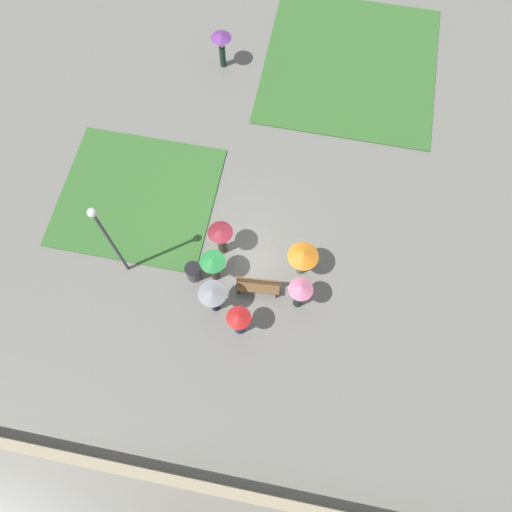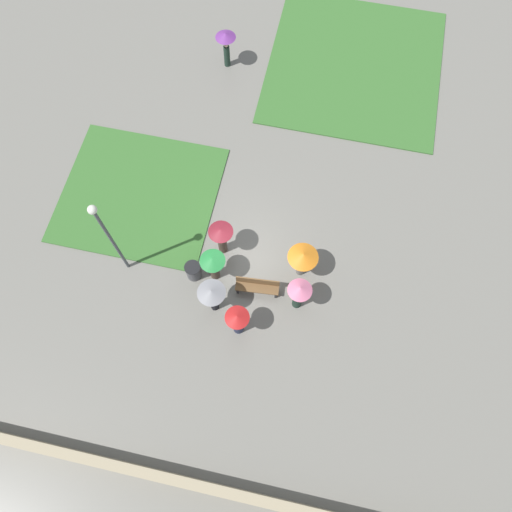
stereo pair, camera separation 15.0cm
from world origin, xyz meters
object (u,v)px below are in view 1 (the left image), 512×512
(crowd_person_maroon, at_px, (221,237))
(crowd_person_grey, at_px, (213,296))
(park_bench, at_px, (258,286))
(lone_walker_far_path, at_px, (221,43))
(crowd_person_green, at_px, (213,265))
(lamp_post, at_px, (107,235))
(trash_bin, at_px, (194,272))
(crowd_person_orange, at_px, (303,257))
(crowd_person_red, at_px, (239,322))
(crowd_person_pink, at_px, (300,292))

(crowd_person_maroon, relative_size, crowd_person_grey, 0.95)
(park_bench, height_order, lone_walker_far_path, lone_walker_far_path)
(crowd_person_green, bearing_deg, park_bench, 11.13)
(lamp_post, distance_m, lone_walker_far_path, 11.38)
(park_bench, height_order, crowd_person_maroon, crowd_person_maroon)
(park_bench, relative_size, trash_bin, 2.05)
(crowd_person_orange, distance_m, crowd_person_green, 3.41)
(crowd_person_green, height_order, crowd_person_red, crowd_person_green)
(lamp_post, height_order, crowd_person_maroon, lamp_post)
(crowd_person_grey, distance_m, crowd_person_pink, 3.21)
(park_bench, relative_size, crowd_person_red, 0.97)
(crowd_person_red, relative_size, lone_walker_far_path, 0.93)
(trash_bin, xyz_separation_m, crowd_person_grey, (1.13, -1.12, 1.01))
(lamp_post, distance_m, crowd_person_orange, 7.17)
(trash_bin, xyz_separation_m, crowd_person_green, (0.83, 0.16, 0.83))
(crowd_person_orange, xyz_separation_m, lone_walker_far_path, (-5.37, 9.90, -0.01))
(crowd_person_maroon, height_order, crowd_person_orange, crowd_person_maroon)
(crowd_person_grey, distance_m, lone_walker_far_path, 12.29)
(lamp_post, height_order, trash_bin, lamp_post)
(crowd_person_pink, height_order, crowd_person_red, crowd_person_pink)
(crowd_person_maroon, bearing_deg, crowd_person_orange, -97.52)
(trash_bin, relative_size, lone_walker_far_path, 0.44)
(trash_bin, height_order, crowd_person_red, crowd_person_red)
(crowd_person_orange, bearing_deg, crowd_person_maroon, -11.44)
(crowd_person_grey, bearing_deg, trash_bin, 41.97)
(crowd_person_green, xyz_separation_m, lone_walker_far_path, (-2.09, 10.78, 0.14))
(crowd_person_pink, height_order, lone_walker_far_path, lone_walker_far_path)
(trash_bin, distance_m, crowd_person_maroon, 1.78)
(crowd_person_red, bearing_deg, trash_bin, -54.71)
(park_bench, xyz_separation_m, lone_walker_far_path, (-3.86, 11.02, 0.93))
(crowd_person_pink, bearing_deg, lamp_post, 27.10)
(crowd_person_maroon, height_order, crowd_person_green, crowd_person_maroon)
(crowd_person_orange, xyz_separation_m, crowd_person_pink, (0.12, -1.37, -0.11))
(crowd_person_orange, bearing_deg, lamp_post, 4.08)
(lone_walker_far_path, bearing_deg, lamp_post, -96.76)
(lamp_post, height_order, crowd_person_pink, lamp_post)
(crowd_person_red, xyz_separation_m, lone_walker_far_path, (-3.49, 12.73, 0.31))
(park_bench, distance_m, lone_walker_far_path, 11.71)
(lamp_post, distance_m, crowd_person_maroon, 4.36)
(crowd_person_orange, height_order, lone_walker_far_path, lone_walker_far_path)
(crowd_person_pink, bearing_deg, crowd_person_maroon, 1.82)
(lamp_post, bearing_deg, crowd_person_grey, -13.38)
(trash_bin, height_order, lone_walker_far_path, lone_walker_far_path)
(lamp_post, xyz_separation_m, crowd_person_orange, (6.84, 1.25, -1.76))
(crowd_person_grey, height_order, lone_walker_far_path, crowd_person_grey)
(crowd_person_orange, height_order, crowd_person_green, crowd_person_green)
(crowd_person_grey, relative_size, crowd_person_pink, 1.02)
(park_bench, relative_size, lamp_post, 0.35)
(crowd_person_maroon, bearing_deg, crowd_person_green, 175.92)
(lone_walker_far_path, bearing_deg, trash_bin, -82.69)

